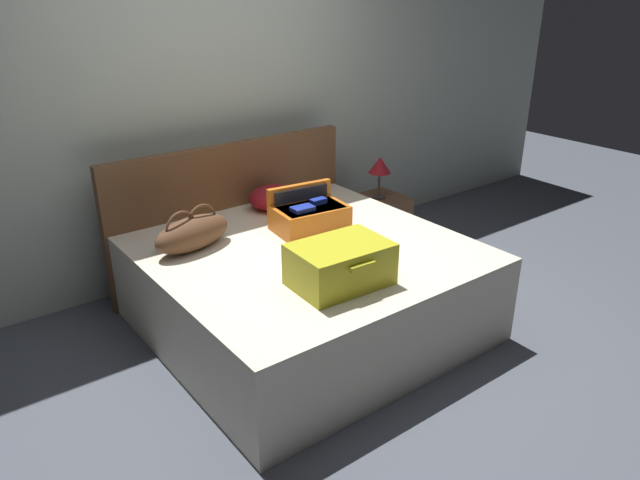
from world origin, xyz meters
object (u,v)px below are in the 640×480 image
at_px(pillow_near_headboard, 273,197).
at_px(table_lamp, 380,167).
at_px(hard_case_medium, 309,215).
at_px(duffel_bag, 192,233).
at_px(bed, 307,288).
at_px(nightstand, 377,223).
at_px(hard_case_large, 340,264).

bearing_deg(pillow_near_headboard, table_lamp, -3.20).
xyz_separation_m(hard_case_medium, duffel_bag, (-0.76, 0.18, 0.00)).
relative_size(bed, hard_case_medium, 3.71).
bearing_deg(table_lamp, nightstand, 0.00).
xyz_separation_m(hard_case_medium, table_lamp, (1.03, 0.44, 0.05)).
xyz_separation_m(hard_case_medium, pillow_near_headboard, (0.03, 0.49, -0.02)).
relative_size(bed, hard_case_large, 3.47).
relative_size(bed, pillow_near_headboard, 5.20).
xyz_separation_m(bed, nightstand, (1.22, 0.67, -0.06)).
xyz_separation_m(hard_case_large, nightstand, (1.36, 1.17, -0.46)).
bearing_deg(nightstand, hard_case_large, -139.37).
bearing_deg(hard_case_medium, hard_case_large, -107.67).
xyz_separation_m(bed, hard_case_medium, (0.19, 0.23, 0.39)).
bearing_deg(duffel_bag, table_lamp, 8.00).
distance_m(bed, table_lamp, 1.46).
xyz_separation_m(bed, duffel_bag, (-0.57, 0.41, 0.39)).
xyz_separation_m(duffel_bag, table_lamp, (1.79, 0.25, 0.04)).
distance_m(hard_case_medium, duffel_bag, 0.78).
bearing_deg(pillow_near_headboard, nightstand, -3.20).
height_order(hard_case_large, hard_case_medium, hard_case_medium).
height_order(duffel_bag, nightstand, duffel_bag).
bearing_deg(hard_case_medium, duffel_bag, 173.12).
bearing_deg(hard_case_large, pillow_near_headboard, 76.47).
height_order(hard_case_medium, nightstand, hard_case_medium).
bearing_deg(pillow_near_headboard, hard_case_medium, -93.41).
height_order(nightstand, table_lamp, table_lamp).
bearing_deg(hard_case_large, hard_case_medium, 68.57).
xyz_separation_m(duffel_bag, nightstand, (1.79, 0.25, -0.45)).
distance_m(pillow_near_headboard, nightstand, 1.09).
xyz_separation_m(bed, table_lamp, (1.22, 0.67, 0.44)).
bearing_deg(hard_case_medium, table_lamp, 29.53).
distance_m(hard_case_large, pillow_near_headboard, 1.28).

